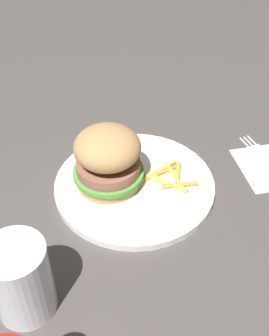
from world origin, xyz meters
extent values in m
plane|color=#47423F|center=(0.00, 0.00, 0.00)|extent=(1.60, 1.60, 0.00)
cylinder|color=white|center=(-0.02, 0.01, 0.01)|extent=(0.25, 0.25, 0.01)
cylinder|color=tan|center=(-0.02, 0.05, 0.02)|extent=(0.10, 0.10, 0.02)
cylinder|color=#4C9338|center=(-0.02, 0.05, 0.03)|extent=(0.11, 0.11, 0.01)
cylinder|color=#8E5B47|center=(-0.02, 0.05, 0.04)|extent=(0.10, 0.10, 0.02)
ellipsoid|color=tan|center=(-0.02, 0.05, 0.08)|extent=(0.10, 0.10, 0.05)
cylinder|color=#E5B251|center=(-0.02, -0.04, 0.02)|extent=(0.05, 0.06, 0.01)
cylinder|color=#E5B251|center=(-0.02, -0.03, 0.02)|extent=(0.04, 0.07, 0.01)
cylinder|color=gold|center=(0.00, -0.04, 0.02)|extent=(0.04, 0.06, 0.01)
cylinder|color=#E5B251|center=(0.00, -0.03, 0.02)|extent=(0.06, 0.07, 0.01)
cylinder|color=gold|center=(-0.01, -0.06, 0.02)|extent=(0.06, 0.01, 0.01)
cylinder|color=#E5B251|center=(-0.01, -0.06, 0.02)|extent=(0.07, 0.03, 0.01)
cylinder|color=gold|center=(-0.03, -0.06, 0.02)|extent=(0.01, 0.06, 0.01)
cube|color=silver|center=(0.07, -0.21, 0.00)|extent=(0.04, 0.04, 0.00)
cylinder|color=silver|center=(0.10, -0.20, 0.00)|extent=(0.03, 0.01, 0.00)
cylinder|color=silver|center=(0.10, -0.20, 0.00)|extent=(0.03, 0.01, 0.00)
cylinder|color=silver|center=(0.09, -0.19, 0.00)|extent=(0.03, 0.01, 0.00)
cylinder|color=silver|center=(-0.22, 0.14, 0.05)|extent=(0.07, 0.07, 0.11)
cylinder|color=orange|center=(-0.22, 0.14, 0.04)|extent=(0.07, 0.07, 0.08)
camera|label=1|loc=(-0.50, 0.01, 0.47)|focal=45.68mm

